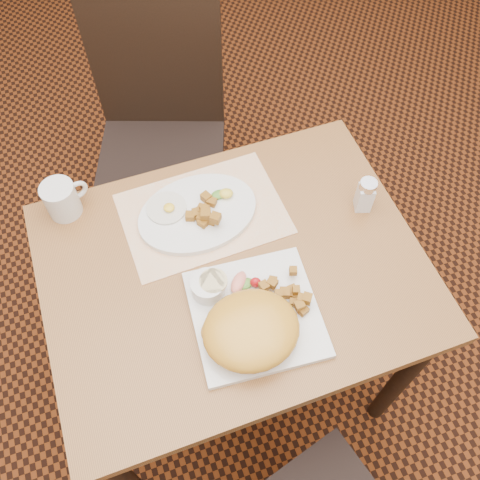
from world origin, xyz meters
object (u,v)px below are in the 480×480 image
at_px(table, 234,288).
at_px(chair_far, 160,128).
at_px(salt_shaker, 365,195).
at_px(plate_oval, 198,213).
at_px(coffee_mug, 62,199).
at_px(plate_square, 255,314).

bearing_deg(table, chair_far, 91.50).
bearing_deg(salt_shaker, plate_oval, 164.02).
relative_size(table, plate_oval, 2.96).
relative_size(chair_far, salt_shaker, 9.70).
relative_size(plate_oval, coffee_mug, 2.70).
distance_m(salt_shaker, coffee_mug, 0.75).
relative_size(salt_shaker, coffee_mug, 0.89).
height_order(plate_square, salt_shaker, salt_shaker).
bearing_deg(table, coffee_mug, 139.02).
distance_m(chair_far, salt_shaker, 0.79).
xyz_separation_m(chair_far, salt_shaker, (0.38, -0.64, 0.26)).
bearing_deg(plate_square, table, 91.92).
distance_m(table, coffee_mug, 0.48).
relative_size(chair_far, plate_square, 3.46).
bearing_deg(chair_far, table, 111.59).
xyz_separation_m(table, chair_far, (-0.02, 0.70, -0.10)).
distance_m(plate_square, salt_shaker, 0.41).
bearing_deg(plate_oval, coffee_mug, 157.35).
bearing_deg(plate_square, chair_far, 91.57).
bearing_deg(salt_shaker, table, -171.34).
relative_size(plate_square, plate_oval, 0.92).
distance_m(plate_oval, salt_shaker, 0.42).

